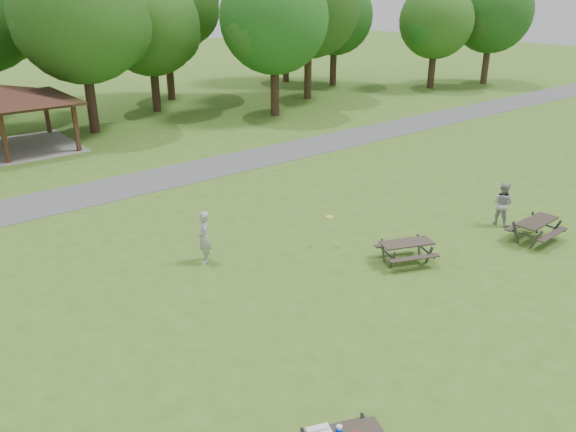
{
  "coord_description": "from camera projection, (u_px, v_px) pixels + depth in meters",
  "views": [
    {
      "loc": [
        -9.99,
        -9.95,
        8.6
      ],
      "look_at": [
        1.0,
        4.0,
        1.3
      ],
      "focal_mm": 35.0,
      "sensor_mm": 36.0,
      "label": 1
    }
  ],
  "objects": [
    {
      "name": "picnic_table_far",
      "position": [
        537.0,
        225.0,
        20.24
      ],
      "size": [
        1.92,
        1.57,
        0.8
      ],
      "color": "black",
      "rests_on": "ground"
    },
    {
      "name": "picnic_table_middle",
      "position": [
        406.0,
        247.0,
        18.65
      ],
      "size": [
        2.14,
        1.95,
        0.76
      ],
      "color": "#302822",
      "rests_on": "ground"
    },
    {
      "name": "frisbee_thrower",
      "position": [
        204.0,
        237.0,
        18.54
      ],
      "size": [
        0.65,
        0.77,
        1.8
      ],
      "primitive_type": "imported",
      "rotation": [
        0.0,
        0.0,
        -1.96
      ],
      "color": "#9D9DA0",
      "rests_on": "ground"
    },
    {
      "name": "tree_row_g",
      "position": [
        275.0,
        22.0,
        37.88
      ],
      "size": [
        7.77,
        7.4,
        10.25
      ],
      "color": "black",
      "rests_on": "ground"
    },
    {
      "name": "frisbee_catcher",
      "position": [
        502.0,
        204.0,
        21.53
      ],
      "size": [
        0.77,
        0.92,
        1.71
      ],
      "primitive_type": "imported",
      "rotation": [
        0.0,
        0.0,
        1.73
      ],
      "color": "#A4A4A7",
      "rests_on": "ground"
    },
    {
      "name": "frisbee_in_flight",
      "position": [
        330.0,
        217.0,
        19.6
      ],
      "size": [
        0.33,
        0.33,
        0.02
      ],
      "color": "yellow",
      "rests_on": "ground"
    },
    {
      "name": "tree_deep_c",
      "position": [
        165.0,
        2.0,
        43.0
      ],
      "size": [
        8.82,
        8.4,
        11.9
      ],
      "color": "#311F15",
      "rests_on": "ground"
    },
    {
      "name": "tree_deep_d",
      "position": [
        287.0,
        4.0,
        51.69
      ],
      "size": [
        8.4,
        8.0,
        11.27
      ],
      "color": "#2F1F15",
      "rests_on": "ground"
    },
    {
      "name": "asphalt_path",
      "position": [
        140.0,
        183.0,
        26.38
      ],
      "size": [
        120.0,
        3.2,
        0.02
      ],
      "primitive_type": "cube",
      "color": "#4B4B4E",
      "rests_on": "ground"
    },
    {
      "name": "tree_row_h",
      "position": [
        310.0,
        8.0,
        43.59
      ],
      "size": [
        8.61,
        8.2,
        11.37
      ],
      "color": "#302115",
      "rests_on": "ground"
    },
    {
      "name": "tree_row_e",
      "position": [
        82.0,
        19.0,
        33.02
      ],
      "size": [
        8.4,
        8.0,
        11.02
      ],
      "color": "black",
      "rests_on": "ground"
    },
    {
      "name": "ground",
      "position": [
        346.0,
        307.0,
        16.22
      ],
      "size": [
        160.0,
        160.0,
        0.0
      ],
      "primitive_type": "plane",
      "color": "#3C631C",
      "rests_on": "ground"
    },
    {
      "name": "tree_flank_right",
      "position": [
        492.0,
        15.0,
        50.96
      ],
      "size": [
        7.56,
        7.2,
        9.97
      ],
      "color": "#322416",
      "rests_on": "ground"
    },
    {
      "name": "tree_row_i",
      "position": [
        335.0,
        18.0,
        49.99
      ],
      "size": [
        7.14,
        6.8,
        9.52
      ],
      "color": "black",
      "rests_on": "ground"
    },
    {
      "name": "tree_row_f",
      "position": [
        151.0,
        28.0,
        39.34
      ],
      "size": [
        7.35,
        7.0,
        9.55
      ],
      "color": "black",
      "rests_on": "ground"
    },
    {
      "name": "tree_row_j",
      "position": [
        436.0,
        23.0,
        48.83
      ],
      "size": [
        6.72,
        6.4,
        8.96
      ],
      "color": "black",
      "rests_on": "ground"
    }
  ]
}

